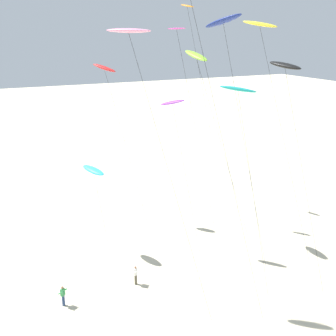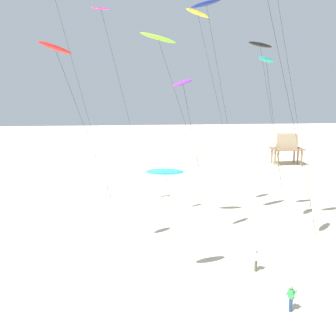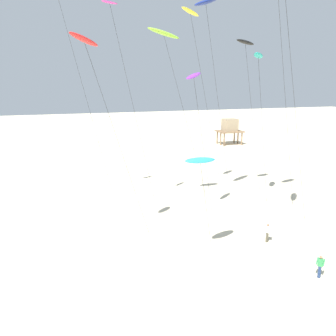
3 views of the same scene
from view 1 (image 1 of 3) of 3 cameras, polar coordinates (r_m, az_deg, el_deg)
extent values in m
plane|color=beige|center=(39.25, -10.02, -12.46)|extent=(260.00, 260.00, 0.00)
cylinder|color=#262626|center=(29.06, 7.36, 4.14)|extent=(7.30, 3.63, 25.70)
ellipsoid|color=navy|center=(35.84, 7.56, 19.30)|extent=(3.36, 2.33, 1.48)
cylinder|color=#262626|center=(35.83, 10.54, 2.34)|extent=(4.84, 2.41, 20.47)
ellipsoid|color=teal|center=(31.07, 9.53, 10.58)|extent=(2.36, 2.56, 0.67)
cylinder|color=#262626|center=(32.27, 11.62, -3.96)|extent=(3.30, 1.65, 15.74)
ellipsoid|color=orange|center=(49.45, 2.65, 21.25)|extent=(1.91, 1.15, 0.54)
cylinder|color=#262626|center=(48.50, 5.26, 7.88)|extent=(5.24, 2.61, 22.41)
ellipsoid|color=#8CD833|center=(39.42, 3.85, 15.06)|extent=(3.31, 1.36, 1.20)
cylinder|color=#262626|center=(39.09, 7.76, 1.60)|extent=(6.25, 3.11, 17.56)
ellipsoid|color=pink|center=(29.85, -5.42, 18.18)|extent=(2.68, 2.89, 0.35)
cylinder|color=#262626|center=(29.17, 0.47, -1.77)|extent=(6.71, 3.34, 19.75)
ellipsoid|color=red|center=(44.24, -8.69, 13.36)|extent=(2.55, 2.30, 1.00)
cylinder|color=#262626|center=(43.68, -5.62, 2.48)|extent=(5.13, 2.56, 16.13)
ellipsoid|color=#33BFE0|center=(37.95, -10.18, -0.30)|extent=(3.03, 1.86, 0.69)
cylinder|color=#262626|center=(38.82, -8.98, -6.26)|extent=(1.58, 0.80, 7.83)
ellipsoid|color=yellow|center=(37.99, 12.42, 18.64)|extent=(2.97, 2.39, 0.85)
cylinder|color=#262626|center=(37.92, 15.72, 2.69)|extent=(5.80, 2.89, 20.28)
ellipsoid|color=#D8339E|center=(43.79, 1.17, 18.50)|extent=(1.85, 1.56, 0.22)
cylinder|color=#262626|center=(43.38, 3.85, 5.07)|extent=(4.72, 2.36, 20.02)
ellipsoid|color=black|center=(32.63, 15.69, 13.33)|extent=(2.78, 1.65, 0.74)
cylinder|color=#262626|center=(33.59, 18.18, -2.21)|extent=(4.34, 2.17, 17.30)
ellipsoid|color=purple|center=(36.86, 0.61, 8.94)|extent=(2.21, 1.94, 0.90)
cylinder|color=#262626|center=(37.67, 2.58, -1.89)|extent=(3.02, 1.51, 13.82)
cylinder|color=navy|center=(34.07, -14.08, -17.13)|extent=(0.22, 0.22, 0.88)
cube|color=#338C4C|center=(33.66, -14.18, -16.11)|extent=(0.37, 0.39, 0.58)
sphere|color=#9E7051|center=(33.44, -14.23, -15.54)|extent=(0.20, 0.20, 0.20)
cylinder|color=#338C4C|center=(33.50, -14.44, -16.21)|extent=(0.45, 0.38, 0.39)
cylinder|color=#338C4C|center=(33.76, -13.93, -15.86)|extent=(0.45, 0.38, 0.39)
cylinder|color=#4C4738|center=(35.55, -4.42, -14.92)|extent=(0.22, 0.22, 0.88)
cube|color=white|center=(35.16, -4.45, -13.93)|extent=(0.39, 0.37, 0.58)
sphere|color=#9E7051|center=(34.95, -4.47, -13.37)|extent=(0.20, 0.20, 0.20)
cylinder|color=white|center=(34.96, -4.58, -14.04)|extent=(0.40, 0.44, 0.39)
cylinder|color=white|center=(35.30, -4.32, -13.68)|extent=(0.40, 0.44, 0.39)
camera|label=2|loc=(42.84, -51.31, 2.89)|focal=46.12mm
camera|label=3|loc=(47.09, -41.62, 5.92)|focal=37.38mm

